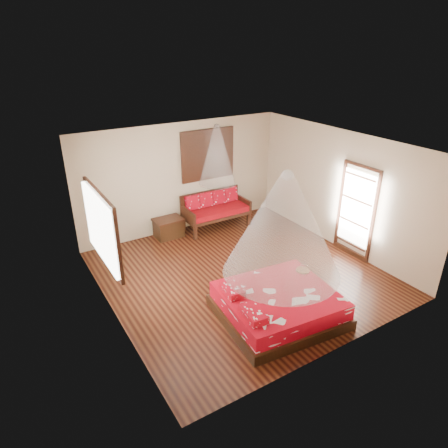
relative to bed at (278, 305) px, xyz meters
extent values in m
cube|color=black|center=(0.24, 1.57, -0.26)|extent=(5.50, 5.50, 0.02)
cube|color=silver|center=(0.24, 1.57, 2.56)|extent=(5.50, 5.50, 0.02)
cube|color=beige|center=(-2.52, 1.57, 1.15)|extent=(0.02, 5.50, 2.80)
cube|color=beige|center=(3.00, 1.57, 1.15)|extent=(0.02, 5.50, 2.80)
cube|color=beige|center=(0.24, 4.33, 1.15)|extent=(5.50, 0.02, 2.80)
cube|color=beige|center=(0.24, -1.19, 1.15)|extent=(5.50, 0.02, 2.80)
cube|color=black|center=(0.02, 0.00, -0.15)|extent=(2.22, 2.04, 0.20)
cube|color=#AC0517|center=(0.02, 0.00, 0.10)|extent=(2.11, 1.93, 0.30)
cube|color=#AC0517|center=(-0.77, -0.31, 0.32)|extent=(0.34, 0.56, 0.14)
cube|color=#AC0517|center=(-0.69, 0.46, 0.32)|extent=(0.34, 0.56, 0.14)
cube|color=black|center=(0.18, 3.54, -0.04)|extent=(0.08, 0.08, 0.42)
cube|color=black|center=(1.82, 3.54, -0.04)|extent=(0.08, 0.08, 0.42)
cube|color=black|center=(0.18, 4.20, -0.04)|extent=(0.08, 0.08, 0.42)
cube|color=black|center=(1.82, 4.20, -0.04)|extent=(0.08, 0.08, 0.42)
cube|color=black|center=(1.00, 3.87, 0.13)|extent=(1.76, 0.78, 0.08)
cube|color=maroon|center=(1.00, 3.87, 0.24)|extent=(1.70, 0.72, 0.14)
cube|color=black|center=(1.00, 4.22, 0.42)|extent=(1.76, 0.06, 0.55)
cube|color=black|center=(0.16, 3.87, 0.29)|extent=(0.06, 0.78, 0.30)
cube|color=black|center=(1.84, 3.87, 0.29)|extent=(0.06, 0.78, 0.30)
cube|color=#AC0517|center=(0.41, 4.10, 0.49)|extent=(0.37, 0.19, 0.39)
cube|color=#AC0517|center=(0.80, 4.10, 0.49)|extent=(0.37, 0.19, 0.39)
cube|color=#AC0517|center=(1.19, 4.10, 0.49)|extent=(0.37, 0.19, 0.39)
cube|color=#AC0517|center=(1.58, 4.10, 0.49)|extent=(0.37, 0.19, 0.39)
cube|color=black|center=(-0.33, 4.02, -0.03)|extent=(0.69, 0.50, 0.44)
cube|color=black|center=(-0.33, 4.02, 0.22)|extent=(0.73, 0.54, 0.05)
cube|color=black|center=(1.00, 4.29, 1.65)|extent=(1.52, 0.06, 1.32)
cube|color=black|center=(1.00, 4.28, 1.65)|extent=(1.35, 0.04, 1.10)
cube|color=black|center=(-2.48, 1.77, 1.45)|extent=(0.08, 1.74, 1.34)
cube|color=white|center=(-2.44, 1.77, 1.45)|extent=(0.04, 1.54, 1.10)
cube|color=black|center=(2.96, 0.97, 0.80)|extent=(0.08, 1.02, 2.16)
cube|color=white|center=(2.94, 0.97, 0.90)|extent=(0.03, 0.82, 1.70)
cylinder|color=brown|center=(0.88, 0.35, 0.26)|extent=(0.26, 0.26, 0.03)
cone|color=white|center=(0.02, 0.00, 1.60)|extent=(2.02, 2.02, 1.80)
cone|color=white|center=(1.00, 3.82, 1.75)|extent=(0.93, 0.93, 1.50)
camera|label=1|loc=(-3.92, -4.54, 4.37)|focal=32.00mm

